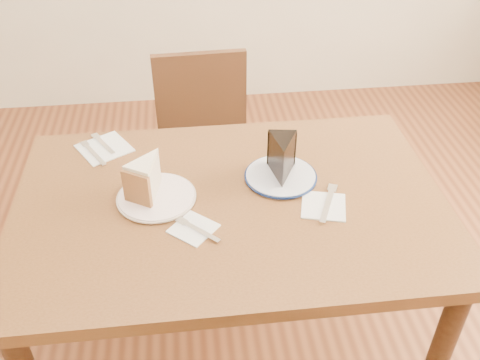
% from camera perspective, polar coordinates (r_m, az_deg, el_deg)
% --- Properties ---
extents(ground, '(4.00, 4.00, 0.00)m').
position_cam_1_polar(ground, '(2.05, -0.81, -18.56)').
color(ground, '#552916').
rests_on(ground, ground).
extents(table, '(1.20, 0.80, 0.75)m').
position_cam_1_polar(table, '(1.55, -1.01, -4.92)').
color(table, '#4C2B14').
rests_on(table, ground).
extents(chair_far, '(0.44, 0.44, 0.86)m').
position_cam_1_polar(chair_far, '(2.14, -3.60, 2.49)').
color(chair_far, '#361D10').
rests_on(chair_far, ground).
extents(plate_cream, '(0.21, 0.21, 0.01)m').
position_cam_1_polar(plate_cream, '(1.51, -8.90, -1.82)').
color(plate_cream, white).
rests_on(plate_cream, table).
extents(plate_navy, '(0.20, 0.20, 0.01)m').
position_cam_1_polar(plate_navy, '(1.57, 4.36, 0.40)').
color(plate_navy, white).
rests_on(plate_navy, table).
extents(carrot_cake, '(0.13, 0.14, 0.10)m').
position_cam_1_polar(carrot_cake, '(1.49, -9.67, 0.36)').
color(carrot_cake, beige).
rests_on(carrot_cake, plate_cream).
extents(chocolate_cake, '(0.10, 0.13, 0.11)m').
position_cam_1_polar(chocolate_cake, '(1.53, 4.53, 2.12)').
color(chocolate_cake, black).
rests_on(chocolate_cake, plate_navy).
extents(napkin_cream, '(0.14, 0.14, 0.00)m').
position_cam_1_polar(napkin_cream, '(1.40, -4.99, -5.17)').
color(napkin_cream, white).
rests_on(napkin_cream, table).
extents(napkin_navy, '(0.14, 0.14, 0.00)m').
position_cam_1_polar(napkin_navy, '(1.48, 8.90, -2.76)').
color(napkin_navy, white).
rests_on(napkin_navy, table).
extents(napkin_spare, '(0.20, 0.20, 0.00)m').
position_cam_1_polar(napkin_spare, '(1.75, -14.26, 3.31)').
color(napkin_spare, white).
rests_on(napkin_spare, table).
extents(fork_cream, '(0.11, 0.11, 0.00)m').
position_cam_1_polar(fork_cream, '(1.39, -4.45, -5.36)').
color(fork_cream, silver).
rests_on(fork_cream, napkin_cream).
extents(knife_navy, '(0.08, 0.16, 0.00)m').
position_cam_1_polar(knife_navy, '(1.49, 9.37, -2.45)').
color(knife_navy, silver).
rests_on(knife_navy, napkin_navy).
extents(fork_spare, '(0.08, 0.13, 0.00)m').
position_cam_1_polar(fork_spare, '(1.76, -14.36, 3.76)').
color(fork_spare, white).
rests_on(fork_spare, napkin_spare).
extents(knife_spare, '(0.09, 0.15, 0.00)m').
position_cam_1_polar(knife_spare, '(1.72, -15.34, 2.76)').
color(knife_spare, silver).
rests_on(knife_spare, napkin_spare).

